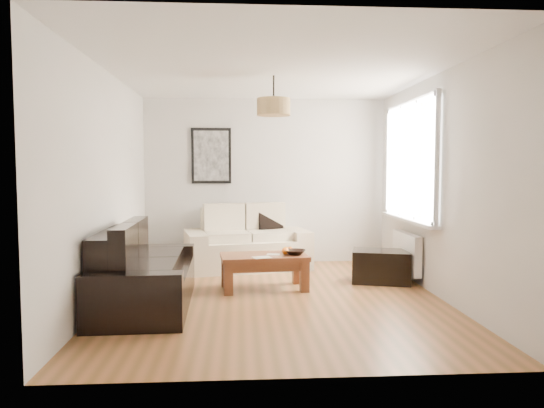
{
  "coord_description": "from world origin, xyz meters",
  "views": [
    {
      "loc": [
        -0.41,
        -5.7,
        1.49
      ],
      "look_at": [
        0.0,
        0.6,
        1.05
      ],
      "focal_mm": 33.06,
      "sensor_mm": 36.0,
      "label": 1
    }
  ],
  "objects": [
    {
      "name": "wall_back",
      "position": [
        0.0,
        2.25,
        1.3
      ],
      "size": [
        3.8,
        0.04,
        2.6
      ],
      "primitive_type": null,
      "color": "silver",
      "rests_on": "floor"
    },
    {
      "name": "coffee_table",
      "position": [
        -0.11,
        0.43,
        0.22
      ],
      "size": [
        1.11,
        0.68,
        0.43
      ],
      "primitive_type": null,
      "rotation": [
        0.0,
        0.0,
        0.1
      ],
      "color": "brown",
      "rests_on": "floor"
    },
    {
      "name": "wall_left",
      "position": [
        -1.9,
        0.0,
        1.3
      ],
      "size": [
        0.04,
        4.5,
        2.6
      ],
      "primitive_type": null,
      "color": "silver",
      "rests_on": "floor"
    },
    {
      "name": "fruit_bowl",
      "position": [
        0.28,
        0.39,
        0.47
      ],
      "size": [
        0.3,
        0.3,
        0.06
      ],
      "primitive_type": "imported",
      "rotation": [
        0.0,
        0.0,
        -0.2
      ],
      "color": "black",
      "rests_on": "coffee_table"
    },
    {
      "name": "orange_b",
      "position": [
        0.23,
        0.54,
        0.47
      ],
      "size": [
        0.09,
        0.09,
        0.08
      ],
      "primitive_type": "sphere",
      "rotation": [
        0.0,
        0.0,
        -0.19
      ],
      "color": "orange",
      "rests_on": "fruit_bowl"
    },
    {
      "name": "cushion_left",
      "position": [
        -0.54,
        2.0,
        0.75
      ],
      "size": [
        0.4,
        0.23,
        0.39
      ],
      "primitive_type": "cube",
      "rotation": [
        0.0,
        0.0,
        -0.31
      ],
      "color": "black",
      "rests_on": "loveseat_cream"
    },
    {
      "name": "orange_a",
      "position": [
        0.15,
        0.44,
        0.47
      ],
      "size": [
        0.09,
        0.09,
        0.09
      ],
      "primitive_type": "sphere",
      "rotation": [
        0.0,
        0.0,
        0.03
      ],
      "color": "orange",
      "rests_on": "fruit_bowl"
    },
    {
      "name": "wall_right",
      "position": [
        1.9,
        0.0,
        1.3
      ],
      "size": [
        0.04,
        4.5,
        2.6
      ],
      "primitive_type": null,
      "color": "silver",
      "rests_on": "floor"
    },
    {
      "name": "ceiling",
      "position": [
        0.0,
        0.0,
        2.6
      ],
      "size": [
        3.8,
        4.5,
        0.0
      ],
      "primitive_type": null,
      "color": "white",
      "rests_on": "floor"
    },
    {
      "name": "cushion_right",
      "position": [
        0.05,
        2.0,
        0.75
      ],
      "size": [
        0.41,
        0.24,
        0.39
      ],
      "primitive_type": "cube",
      "rotation": [
        0.0,
        0.0,
        0.34
      ],
      "color": "black",
      "rests_on": "loveseat_cream"
    },
    {
      "name": "poster",
      "position": [
        -0.85,
        2.22,
        1.7
      ],
      "size": [
        0.62,
        0.04,
        0.87
      ],
      "primitive_type": null,
      "color": "black",
      "rests_on": "wall_back"
    },
    {
      "name": "window_bay",
      "position": [
        1.86,
        0.8,
        1.6
      ],
      "size": [
        0.14,
        1.9,
        1.6
      ],
      "primitive_type": null,
      "color": "white",
      "rests_on": "wall_right"
    },
    {
      "name": "papers",
      "position": [
        -0.15,
        0.21,
        0.44
      ],
      "size": [
        0.25,
        0.21,
        0.01
      ],
      "primitive_type": "cube",
      "rotation": [
        0.0,
        0.0,
        0.33
      ],
      "color": "white",
      "rests_on": "coffee_table"
    },
    {
      "name": "loveseat_cream",
      "position": [
        -0.3,
        1.78,
        0.45
      ],
      "size": [
        1.96,
        1.32,
        0.9
      ],
      "primitive_type": null,
      "rotation": [
        0.0,
        0.0,
        0.2
      ],
      "color": "beige",
      "rests_on": "floor"
    },
    {
      "name": "orange_c",
      "position": [
        0.18,
        0.56,
        0.47
      ],
      "size": [
        0.07,
        0.07,
        0.07
      ],
      "primitive_type": "sphere",
      "rotation": [
        0.0,
        0.0,
        -0.06
      ],
      "color": "#FF9F15",
      "rests_on": "fruit_bowl"
    },
    {
      "name": "sofa_leather",
      "position": [
        -1.43,
        -0.27,
        0.41
      ],
      "size": [
        0.99,
        1.95,
        0.83
      ],
      "primitive_type": null,
      "rotation": [
        0.0,
        0.0,
        1.6
      ],
      "color": "black",
      "rests_on": "floor"
    },
    {
      "name": "ottoman",
      "position": [
        1.45,
        0.7,
        0.21
      ],
      "size": [
        0.84,
        0.66,
        0.42
      ],
      "primitive_type": "cube",
      "rotation": [
        0.0,
        0.0,
        -0.27
      ],
      "color": "black",
      "rests_on": "floor"
    },
    {
      "name": "wall_front",
      "position": [
        0.0,
        -2.25,
        1.3
      ],
      "size": [
        3.8,
        0.04,
        2.6
      ],
      "primitive_type": null,
      "color": "silver",
      "rests_on": "floor"
    },
    {
      "name": "pendant_shade",
      "position": [
        0.0,
        0.3,
        2.23
      ],
      "size": [
        0.4,
        0.4,
        0.2
      ],
      "primitive_type": "cylinder",
      "color": "tan",
      "rests_on": "ceiling"
    },
    {
      "name": "floor",
      "position": [
        0.0,
        0.0,
        0.0
      ],
      "size": [
        4.5,
        4.5,
        0.0
      ],
      "primitive_type": "plane",
      "color": "brown",
      "rests_on": "ground"
    },
    {
      "name": "radiator",
      "position": [
        1.82,
        0.8,
        0.38
      ],
      "size": [
        0.1,
        0.9,
        0.52
      ],
      "primitive_type": "cube",
      "color": "white",
      "rests_on": "wall_right"
    }
  ]
}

